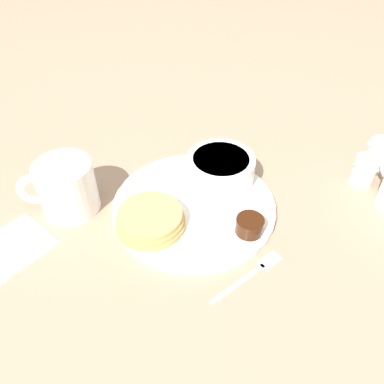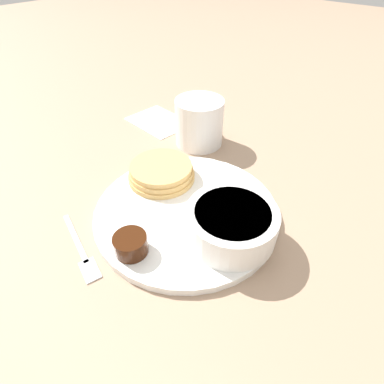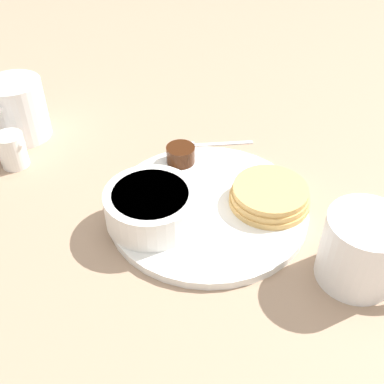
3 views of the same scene
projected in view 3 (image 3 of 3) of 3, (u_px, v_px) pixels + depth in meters
name	position (u px, v px, depth m)	size (l,w,h in m)	color
ground_plane	(207.00, 211.00, 0.67)	(4.00, 4.00, 0.00)	#9E7F66
plate	(208.00, 208.00, 0.67)	(0.28, 0.28, 0.01)	white
pancake_stack	(270.00, 195.00, 0.66)	(0.11, 0.11, 0.03)	tan
bowl	(151.00, 205.00, 0.63)	(0.12, 0.12, 0.05)	white
syrup_cup	(181.00, 154.00, 0.73)	(0.04, 0.04, 0.03)	#38190A
butter_ramekin	(130.00, 207.00, 0.64)	(0.04, 0.04, 0.04)	white
coffee_mug	(364.00, 250.00, 0.56)	(0.11, 0.11, 0.09)	white
creamer_pitcher_near	(12.00, 150.00, 0.74)	(0.05, 0.05, 0.06)	white
fork	(203.00, 144.00, 0.79)	(0.13, 0.05, 0.00)	silver
second_mug	(18.00, 110.00, 0.78)	(0.10, 0.11, 0.10)	white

